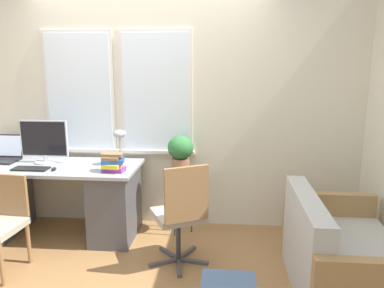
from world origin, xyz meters
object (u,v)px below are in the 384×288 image
laptop (5,155)px  mouse (54,169)px  desk_lamp (120,139)px  plant_stand (181,179)px  keyboard (31,169)px  office_chair_swivel (181,213)px  monitor (44,142)px  potted_plant (181,151)px  couch_loveseat (342,261)px  book_stack (113,163)px

laptop → mouse: laptop is taller
desk_lamp → plant_stand: bearing=9.5°
keyboard → office_chair_swivel: office_chair_swivel is taller
monitor → potted_plant: monitor is taller
couch_loveseat → plant_stand: (-1.38, 0.97, 0.33)m
keyboard → mouse: bearing=-3.1°
mouse → book_stack: 0.59m
monitor → mouse: bearing=-52.1°
couch_loveseat → plant_stand: bearing=55.0°
office_chair_swivel → plant_stand: office_chair_swivel is taller
book_stack → couch_loveseat: 2.17m
monitor → couch_loveseat: 3.02m
book_stack → monitor: bearing=162.6°
monitor → mouse: 0.41m
keyboard → desk_lamp: bearing=16.6°
keyboard → office_chair_swivel: 1.58m
monitor → mouse: (0.22, -0.28, -0.21)m
couch_loveseat → plant_stand: size_ratio=1.89×
mouse → book_stack: book_stack is taller
desk_lamp → book_stack: bearing=-92.8°
desk_lamp → couch_loveseat: size_ratio=0.28×
mouse → book_stack: bearing=2.9°
book_stack → mouse: bearing=-177.1°
keyboard → couch_loveseat: (2.82, -0.62, -0.50)m
keyboard → couch_loveseat: size_ratio=0.27×
laptop → office_chair_swivel: 2.10m
desk_lamp → book_stack: size_ratio=1.58×
laptop → plant_stand: bearing=0.9°
laptop → book_stack: 1.31m
couch_loveseat → keyboard: bearing=77.6°
monitor → book_stack: monitor is taller
plant_stand → office_chair_swivel: bearing=-83.0°
laptop → keyboard: 0.56m
laptop → potted_plant: (1.89, 0.03, 0.08)m
keyboard → mouse: size_ratio=5.19×
laptop → desk_lamp: bearing=-3.3°
plant_stand → potted_plant: 0.30m
mouse → plant_stand: 1.26m
laptop → desk_lamp: size_ratio=0.91×
keyboard → monitor: bearing=84.9°
desk_lamp → potted_plant: (0.61, 0.10, -0.14)m
plant_stand → potted_plant: potted_plant is taller
couch_loveseat → desk_lamp: bearing=66.4°
book_stack → potted_plant: 0.70m
desk_lamp → book_stack: 0.30m
mouse → couch_loveseat: (2.58, -0.61, -0.50)m
desk_lamp → couch_loveseat: bearing=-23.6°
desk_lamp → plant_stand: (0.61, 0.10, -0.44)m
laptop → couch_loveseat: size_ratio=0.26×
mouse → desk_lamp: bearing=23.8°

